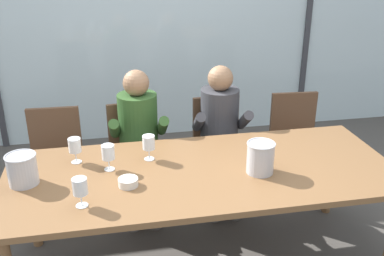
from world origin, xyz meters
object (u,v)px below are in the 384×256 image
at_px(ice_bucket_primary, 260,157).
at_px(wine_glass_by_right_taster, 149,144).
at_px(person_charcoal_jacket, 221,128).
at_px(wine_glass_by_left_taster, 108,153).
at_px(ice_bucket_secondary, 22,169).
at_px(wine_glass_near_bucket, 80,188).
at_px(chair_near_curtain, 56,154).
at_px(chair_right_of_center, 295,135).
at_px(person_olive_shirt, 139,134).
at_px(chair_left_of_center, 136,147).
at_px(chair_center, 219,139).
at_px(tasting_bowl, 128,182).
at_px(dining_table, 202,178).
at_px(wine_glass_center_pour, 75,146).

height_order(ice_bucket_primary, wine_glass_by_right_taster, ice_bucket_primary).
height_order(person_charcoal_jacket, wine_glass_by_left_taster, person_charcoal_jacket).
bearing_deg(ice_bucket_secondary, ice_bucket_primary, -5.24).
bearing_deg(wine_glass_near_bucket, chair_near_curtain, 102.92).
distance_m(chair_right_of_center, person_olive_shirt, 1.42).
bearing_deg(chair_left_of_center, wine_glass_by_right_taster, -93.46).
height_order(chair_near_curtain, ice_bucket_primary, ice_bucket_primary).
distance_m(ice_bucket_secondary, wine_glass_near_bucket, 0.48).
height_order(chair_left_of_center, person_olive_shirt, person_olive_shirt).
bearing_deg(chair_center, chair_right_of_center, -6.95).
distance_m(tasting_bowl, wine_glass_by_left_taster, 0.27).
height_order(chair_right_of_center, person_olive_shirt, person_olive_shirt).
bearing_deg(chair_center, dining_table, -114.73).
bearing_deg(chair_left_of_center, ice_bucket_secondary, -137.22).
distance_m(chair_left_of_center, wine_glass_center_pour, 0.86).
xyz_separation_m(ice_bucket_secondary, wine_glass_center_pour, (0.30, 0.23, 0.02)).
relative_size(chair_near_curtain, ice_bucket_primary, 4.21).
bearing_deg(person_olive_shirt, wine_glass_by_left_taster, -107.97).
distance_m(dining_table, chair_center, 1.02).
relative_size(chair_center, ice_bucket_secondary, 4.46).
xyz_separation_m(chair_center, wine_glass_by_left_taster, (-0.95, -0.83, 0.35)).
bearing_deg(chair_right_of_center, wine_glass_by_right_taster, -149.17).
bearing_deg(chair_near_curtain, chair_center, 2.84).
height_order(chair_center, wine_glass_center_pour, wine_glass_center_pour).
distance_m(ice_bucket_primary, wine_glass_by_right_taster, 0.75).
relative_size(chair_near_curtain, chair_center, 1.00).
bearing_deg(ice_bucket_primary, wine_glass_by_right_taster, 154.95).
height_order(ice_bucket_primary, ice_bucket_secondary, ice_bucket_primary).
xyz_separation_m(person_charcoal_jacket, wine_glass_by_left_taster, (-0.92, -0.68, 0.18)).
bearing_deg(chair_center, wine_glass_by_right_taster, -137.07).
xyz_separation_m(chair_right_of_center, person_olive_shirt, (-1.41, -0.11, 0.17)).
relative_size(dining_table, ice_bucket_secondary, 12.98).
bearing_deg(wine_glass_by_left_taster, chair_center, 40.93).
relative_size(chair_near_curtain, wine_glass_by_left_taster, 5.01).
bearing_deg(wine_glass_near_bucket, chair_right_of_center, 33.41).
xyz_separation_m(person_olive_shirt, person_charcoal_jacket, (0.68, 0.00, 0.00)).
xyz_separation_m(ice_bucket_primary, tasting_bowl, (-0.84, -0.01, -0.08)).
xyz_separation_m(person_olive_shirt, wine_glass_by_left_taster, (-0.24, -0.68, 0.18)).
xyz_separation_m(dining_table, wine_glass_near_bucket, (-0.75, -0.29, 0.18)).
distance_m(chair_near_curtain, wine_glass_near_bucket, 1.29).
xyz_separation_m(person_olive_shirt, wine_glass_near_bucket, (-0.40, -1.08, 0.18)).
distance_m(wine_glass_center_pour, wine_glass_by_right_taster, 0.49).
distance_m(person_charcoal_jacket, ice_bucket_primary, 0.91).
distance_m(chair_right_of_center, person_charcoal_jacket, 0.76).
bearing_deg(tasting_bowl, person_olive_shirt, 81.56).
relative_size(chair_center, ice_bucket_primary, 4.21).
bearing_deg(wine_glass_center_pour, chair_left_of_center, 56.45).
distance_m(chair_center, wine_glass_by_right_taster, 1.06).
bearing_deg(wine_glass_near_bucket, wine_glass_by_left_taster, 68.48).
relative_size(chair_right_of_center, wine_glass_by_right_taster, 5.01).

